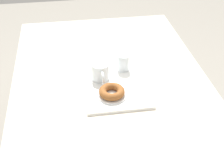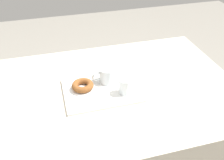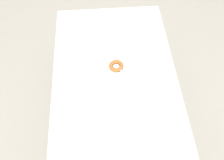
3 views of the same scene
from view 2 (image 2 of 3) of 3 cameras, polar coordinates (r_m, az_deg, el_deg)
dining_table at (r=1.39m, az=-3.29°, el=-5.47°), size 1.53×0.94×0.72m
serving_tray at (r=1.32m, az=-2.49°, el=-2.37°), size 0.39×0.29×0.01m
tea_mug_left at (r=1.35m, az=-1.25°, el=1.05°), size 0.13×0.08×0.08m
water_glass_near at (r=1.27m, az=2.94°, el=-1.60°), size 0.06×0.06×0.08m
donut_plate_left at (r=1.32m, az=-6.65°, el=-1.93°), size 0.13×0.13×0.01m
sugar_donut_left at (r=1.31m, az=-6.71°, el=-1.23°), size 0.11×0.11×0.03m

